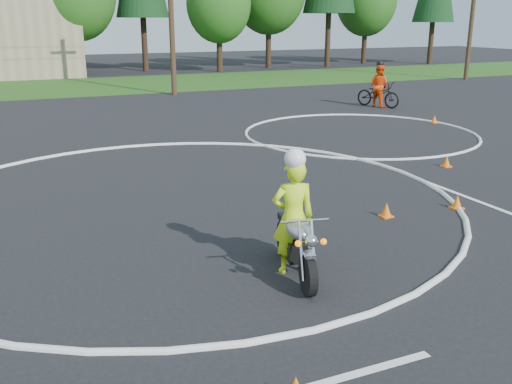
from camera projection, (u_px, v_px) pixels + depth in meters
name	position (u px, v px, depth m)	size (l,w,h in m)	color
ground	(229.00, 249.00, 9.95)	(120.00, 120.00, 0.00)	black
grass_strip	(64.00, 87.00, 33.60)	(120.00, 10.00, 0.02)	#1E4714
course_markings	(247.00, 176.00, 14.60)	(19.05, 19.05, 0.12)	silver
primary_motorcycle	(296.00, 244.00, 8.80)	(0.85, 2.04, 1.09)	black
rider_primary_grp	(293.00, 214.00, 8.79)	(0.75, 0.57, 2.02)	#C7F419
rider_second_grp	(378.00, 91.00, 25.89)	(1.55, 2.30, 2.09)	black
traffic_cones	(354.00, 189.00, 13.00)	(16.69, 13.00, 0.30)	orange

